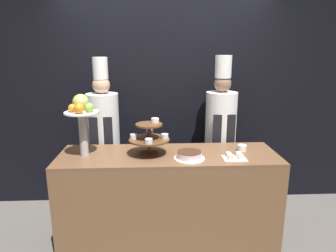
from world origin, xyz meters
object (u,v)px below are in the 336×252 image
Objects in this scene: tiered_stand at (149,137)px; chef_left at (104,133)px; fruit_pedestal at (82,114)px; cup_white at (242,148)px; cake_square_tray at (235,157)px; cake_round at (189,155)px; chef_center_left at (221,130)px.

chef_left is at bearing 132.13° from tiered_stand.
fruit_pedestal is 1.57m from cup_white.
cake_square_tray is at bearing -121.03° from cup_white.
tiered_stand is 0.66m from fruit_pedestal.
tiered_stand is 0.41m from cake_round.
cup_white is 0.41× the size of cake_square_tray.
fruit_pedestal is (-0.62, 0.02, 0.22)m from tiered_stand.
tiered_stand reaches higher than cup_white.
cake_square_tray is 1.49m from chef_left.
cake_round is 0.15× the size of chef_center_left.
fruit_pedestal is 1.56m from chef_center_left.
cake_square_tray is 0.73m from chef_center_left.
chef_left is (-0.52, 0.58, -0.11)m from tiered_stand.
cake_round is at bearing -121.80° from chef_center_left.
fruit_pedestal is at bearing 170.93° from cake_round.
tiered_stand is at bearing -2.05° from fruit_pedestal.
cup_white is 0.05× the size of chef_left.
chef_center_left is at bearing 35.69° from tiered_stand.
chef_center_left reaches higher than tiered_stand.
cake_round is (0.98, -0.16, -0.37)m from fruit_pedestal.
chef_left is at bearing -180.00° from chef_center_left.
fruit_pedestal reaches higher than cup_white.
chef_left is (-1.43, 0.51, 0.03)m from cup_white.
cake_round is (0.36, -0.13, -0.14)m from tiered_stand.
chef_left is 1.33m from chef_center_left.
chef_left is at bearing 80.29° from fruit_pedestal.
fruit_pedestal is 2.74× the size of cake_square_tray.
chef_center_left is at bearing 58.20° from cake_round.
cup_white is (1.53, 0.05, -0.37)m from fruit_pedestal.
chef_center_left reaches higher than cake_round.
fruit_pedestal is 0.31× the size of chef_left.
chef_left is 0.99× the size of chef_center_left.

